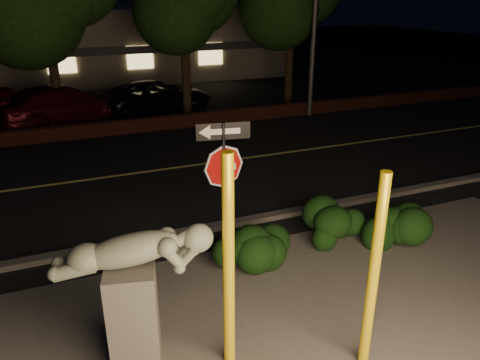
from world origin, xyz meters
The scene contains 17 objects.
ground centered at (0.00, 10.00, 0.00)m, with size 90.00×90.00×0.00m, color black.
patio centered at (0.00, -1.00, 0.01)m, with size 14.00×6.00×0.02m, color #4C4944.
road centered at (0.00, 7.00, 0.01)m, with size 80.00×8.00×0.01m, color black.
lane_marking centered at (0.00, 7.00, 0.02)m, with size 80.00×0.12×0.01m, color #C9C050.
curb centered at (0.00, 2.90, 0.06)m, with size 80.00×0.25×0.12m, color #4C4944.
brick_wall centered at (0.00, 11.30, 0.25)m, with size 40.00×0.35×0.50m, color #471E17.
parking_lot centered at (0.00, 17.00, 0.01)m, with size 40.00×12.00×0.01m, color black.
building centered at (0.00, 24.99, 2.00)m, with size 22.00×10.20×4.00m.
yellow_pole_left centered at (-0.90, -0.98, 1.60)m, with size 0.16×0.16×3.19m, color yellow.
yellow_pole_right centered at (0.86, -1.72, 1.48)m, with size 0.15×0.15×2.95m, color yellow.
signpost centered at (-0.04, 1.50, 2.02)m, with size 0.95×0.21×2.84m.
sculpture centered at (-2.10, -0.63, 1.37)m, with size 2.07×0.97×2.22m.
hedge_center centered at (0.41, 1.15, 0.47)m, with size 1.81×0.85×0.94m, color black.
hedge_right centered at (2.41, 1.44, 0.51)m, with size 1.56×0.84×1.02m, color black.
hedge_far_right centered at (3.40, 0.88, 0.51)m, with size 1.46×0.92×1.02m, color black.
parked_car_darkred centered at (-2.30, 13.46, 0.78)m, with size 2.19×5.39×1.56m, color #450B15.
parked_car_dark centered at (1.54, 14.20, 0.67)m, with size 2.23×4.83×1.34m, color black.
Camera 1 is at (-2.75, -5.90, 4.98)m, focal length 35.00 mm.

